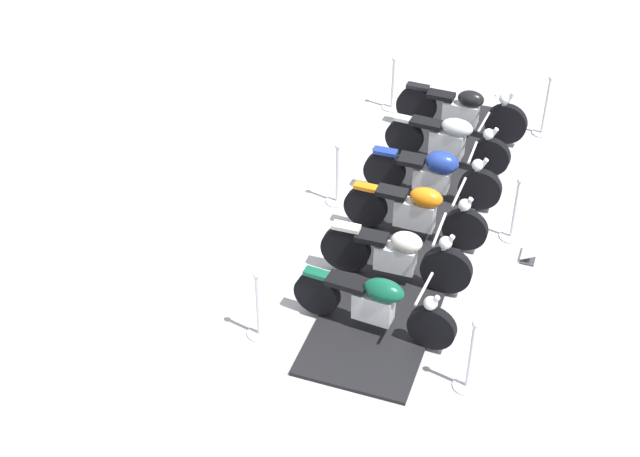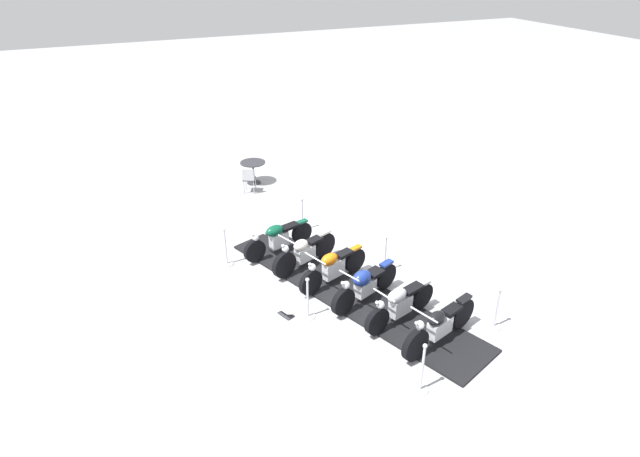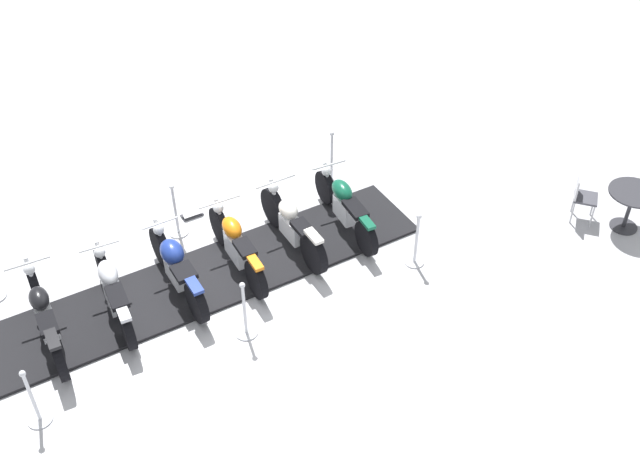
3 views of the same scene
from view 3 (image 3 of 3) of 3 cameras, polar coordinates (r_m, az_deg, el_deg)
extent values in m
plane|color=#B2B2B7|center=(12.76, -8.20, -3.77)|extent=(80.00, 80.00, 0.00)
cube|color=black|center=(12.74, -8.21, -3.68)|extent=(4.00, 7.47, 0.06)
cylinder|color=black|center=(13.93, 0.40, 3.11)|extent=(0.64, 0.30, 0.63)
cylinder|color=black|center=(12.85, 3.48, -0.74)|extent=(0.64, 0.30, 0.63)
cube|color=silver|center=(13.34, 1.89, 1.46)|extent=(0.56, 0.36, 0.40)
ellipsoid|color=#0F5138|center=(13.23, 1.66, 2.87)|extent=(0.59, 0.43, 0.30)
cube|color=black|center=(12.91, 2.66, 1.50)|extent=(0.58, 0.40, 0.08)
cube|color=#0F5138|center=(12.63, 3.55, 0.44)|extent=(0.37, 0.24, 0.06)
cylinder|color=silver|center=(13.72, 0.54, 3.82)|extent=(0.29, 0.15, 0.54)
cylinder|color=silver|center=(13.47, 0.69, 4.77)|extent=(0.21, 0.62, 0.04)
sphere|color=silver|center=(13.66, 0.50, 4.31)|extent=(0.18, 0.18, 0.18)
cylinder|color=black|center=(13.44, -3.52, 1.62)|extent=(0.70, 0.38, 0.70)
cylinder|color=black|center=(12.48, -0.46, -1.90)|extent=(0.70, 0.38, 0.70)
cube|color=silver|center=(12.93, -2.05, 0.02)|extent=(0.61, 0.43, 0.38)
ellipsoid|color=silver|center=(12.83, -2.39, 1.43)|extent=(0.51, 0.43, 0.29)
cube|color=black|center=(12.53, -1.31, 0.07)|extent=(0.50, 0.40, 0.08)
cube|color=silver|center=(12.23, -0.47, -0.57)|extent=(0.42, 0.29, 0.06)
cylinder|color=silver|center=(13.20, -3.42, 2.45)|extent=(0.29, 0.17, 0.60)
cylinder|color=silver|center=(12.93, -3.33, 3.53)|extent=(0.30, 0.70, 0.04)
sphere|color=silver|center=(13.12, -3.50, 3.06)|extent=(0.18, 0.18, 0.18)
cylinder|color=black|center=(13.18, -7.52, 0.24)|extent=(0.66, 0.33, 0.66)
cylinder|color=black|center=(12.12, -4.77, -3.81)|extent=(0.66, 0.33, 0.66)
cube|color=silver|center=(12.59, -6.23, -1.47)|extent=(0.63, 0.40, 0.43)
ellipsoid|color=#D16B0F|center=(12.48, -6.61, 0.08)|extent=(0.55, 0.43, 0.28)
cube|color=black|center=(12.14, -5.64, -1.44)|extent=(0.50, 0.39, 0.08)
cube|color=#D16B0F|center=(11.88, -4.87, -2.57)|extent=(0.39, 0.25, 0.06)
cylinder|color=silver|center=(12.95, -7.50, 1.00)|extent=(0.29, 0.16, 0.56)
cylinder|color=silver|center=(12.68, -7.50, 2.00)|extent=(0.27, 0.70, 0.04)
sphere|color=silver|center=(12.88, -7.60, 1.54)|extent=(0.18, 0.18, 0.18)
cylinder|color=black|center=(12.93, -11.83, -1.29)|extent=(0.67, 0.37, 0.66)
cylinder|color=black|center=(11.87, -9.18, -5.49)|extent=(0.67, 0.37, 0.66)
cube|color=silver|center=(12.37, -10.58, -3.21)|extent=(0.60, 0.43, 0.35)
ellipsoid|color=navy|center=(12.25, -11.00, -1.72)|extent=(0.61, 0.52, 0.36)
cube|color=black|center=(11.95, -10.13, -3.22)|extent=(0.49, 0.44, 0.08)
cube|color=navy|center=(11.61, -9.36, -4.25)|extent=(0.40, 0.29, 0.06)
cylinder|color=silver|center=(12.68, -11.86, -0.58)|extent=(0.33, 0.18, 0.56)
cylinder|color=silver|center=(12.40, -11.92, 0.38)|extent=(0.25, 0.57, 0.04)
sphere|color=silver|center=(12.60, -11.96, -0.07)|extent=(0.18, 0.18, 0.18)
cylinder|color=black|center=(12.77, -15.88, -2.85)|extent=(0.65, 0.31, 0.64)
cylinder|color=black|center=(11.71, -14.20, -7.31)|extent=(0.65, 0.31, 0.64)
cube|color=silver|center=(12.18, -15.13, -4.76)|extent=(0.60, 0.39, 0.42)
ellipsoid|color=#B7BAC1|center=(12.06, -15.56, -3.21)|extent=(0.58, 0.43, 0.29)
cube|color=black|center=(11.71, -14.93, -4.94)|extent=(0.57, 0.40, 0.08)
cube|color=#B7BAC1|center=(11.46, -14.48, -6.13)|extent=(0.38, 0.25, 0.06)
cylinder|color=silver|center=(12.52, -16.01, -2.19)|extent=(0.33, 0.16, 0.54)
cylinder|color=silver|center=(12.24, -16.19, -1.30)|extent=(0.21, 0.61, 0.04)
sphere|color=silver|center=(12.45, -16.13, -1.71)|extent=(0.18, 0.18, 0.18)
cylinder|color=black|center=(12.71, -20.49, -4.15)|extent=(0.72, 0.35, 0.71)
cylinder|color=black|center=(11.57, -18.93, -9.12)|extent=(0.72, 0.35, 0.71)
cube|color=silver|center=(12.10, -19.79, -6.42)|extent=(0.65, 0.42, 0.38)
ellipsoid|color=black|center=(12.00, -20.26, -4.92)|extent=(0.52, 0.41, 0.28)
cube|color=black|center=(11.65, -19.70, -6.71)|extent=(0.52, 0.38, 0.08)
cube|color=black|center=(11.29, -19.35, -7.83)|extent=(0.42, 0.27, 0.06)
cylinder|color=silver|center=(12.44, -20.72, -3.43)|extent=(0.34, 0.17, 0.60)
cylinder|color=silver|center=(12.14, -21.03, -2.46)|extent=(0.24, 0.65, 0.04)
sphere|color=silver|center=(12.34, -20.90, -2.86)|extent=(0.18, 0.18, 0.18)
cylinder|color=silver|center=(11.48, -20.17, -13.20)|extent=(0.35, 0.35, 0.03)
cylinder|color=silver|center=(11.12, -20.73, -11.72)|extent=(0.05, 0.05, 0.93)
sphere|color=silver|center=(10.75, -21.35, -10.07)|extent=(0.09, 0.09, 0.09)
cylinder|color=silver|center=(13.02, 7.05, -2.48)|extent=(0.33, 0.33, 0.03)
cylinder|color=silver|center=(12.70, 7.22, -0.88)|extent=(0.05, 0.05, 0.95)
sphere|color=silver|center=(12.37, 7.42, 0.90)|extent=(0.09, 0.09, 0.09)
cylinder|color=silver|center=(13.73, -10.51, -0.27)|extent=(0.34, 0.34, 0.03)
cylinder|color=silver|center=(13.42, -10.76, 1.32)|extent=(0.05, 0.05, 0.96)
sphere|color=silver|center=(13.11, -11.03, 3.07)|extent=(0.09, 0.09, 0.09)
cylinder|color=silver|center=(11.86, -5.51, -7.72)|extent=(0.35, 0.35, 0.03)
cylinder|color=silver|center=(11.50, -5.66, -6.08)|extent=(0.05, 0.05, 0.96)
sphere|color=silver|center=(11.13, -5.83, -4.24)|extent=(0.09, 0.09, 0.09)
cylinder|color=silver|center=(14.74, 0.86, 3.75)|extent=(0.34, 0.34, 0.03)
cylinder|color=silver|center=(14.45, 0.88, 5.36)|extent=(0.05, 0.05, 0.98)
sphere|color=silver|center=(14.15, 0.90, 7.10)|extent=(0.09, 0.09, 0.09)
cube|color=#333338|center=(14.06, -9.54, 0.99)|extent=(0.32, 0.44, 0.02)
cube|color=white|center=(13.99, -9.59, 1.35)|extent=(0.32, 0.41, 0.12)
cylinder|color=#2D2D33|center=(14.66, 21.71, 0.15)|extent=(0.48, 0.48, 0.02)
cylinder|color=#2D2D33|center=(14.44, 22.07, 1.30)|extent=(0.07, 0.07, 0.74)
cylinder|color=#2D2D33|center=(14.22, 22.45, 2.50)|extent=(0.88, 0.88, 0.03)
cylinder|color=#B7B7BC|center=(14.60, 19.72, 1.67)|extent=(0.03, 0.03, 0.46)
cylinder|color=#B7B7BC|center=(14.33, 19.66, 0.86)|extent=(0.03, 0.03, 0.46)
cylinder|color=#B7B7BC|center=(14.57, 18.41, 1.94)|extent=(0.03, 0.03, 0.46)
cylinder|color=#B7B7BC|center=(14.30, 18.33, 1.13)|extent=(0.03, 0.03, 0.46)
cube|color=#3F3F47|center=(14.30, 19.24, 2.18)|extent=(0.54, 0.54, 0.04)
cube|color=#B7B7BC|center=(14.16, 18.70, 3.04)|extent=(0.37, 0.21, 0.40)
camera|label=1|loc=(17.54, 26.24, 34.73)|focal=49.58mm
camera|label=2|loc=(17.29, -49.85, 24.15)|focal=29.92mm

